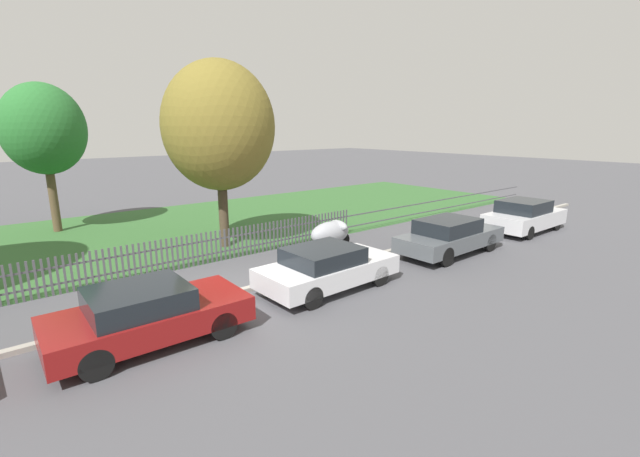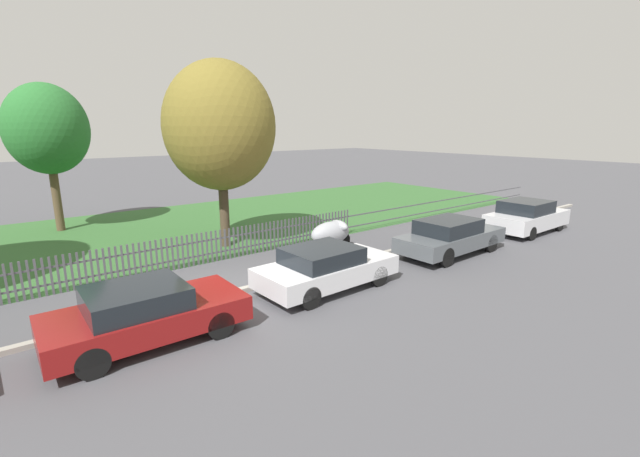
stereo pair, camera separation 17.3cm
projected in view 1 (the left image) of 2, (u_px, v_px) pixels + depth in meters
The scene contains 11 objects.
ground_plane at pixel (248, 293), 11.78m from camera, with size 120.00×120.00×0.00m, color #4C4C51.
kerb_stone at pixel (247, 289), 11.84m from camera, with size 42.35×0.20×0.12m, color #9E998E.
grass_strip at pixel (146, 233), 18.40m from camera, with size 42.35×11.31×0.01m, color #33602D.
park_fence at pixel (200, 249), 14.02m from camera, with size 42.35×0.05×1.08m.
parked_car_black_saloon at pixel (147, 314), 8.92m from camera, with size 4.01×1.88×1.25m.
parked_car_navy_estate at pixel (327, 267), 11.93m from camera, with size 4.08×1.88×1.23m.
parked_car_red_compact at pixel (450, 236), 15.24m from camera, with size 4.44×1.78×1.30m.
parked_car_white_van at pixel (524, 216), 18.55m from camera, with size 4.13×1.86×1.39m.
covered_motorcycle at pixel (331, 233), 15.76m from camera, with size 1.82×0.95×1.07m.
tree_behind_motorcycle at pixel (43, 130), 17.74m from camera, with size 3.27×3.27×6.25m.
tree_mid_park at pixel (219, 127), 15.35m from camera, with size 4.02×4.02×6.79m.
Camera 1 is at (-5.45, -9.82, 4.44)m, focal length 24.00 mm.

